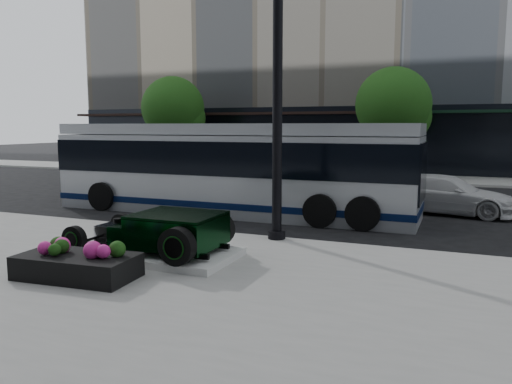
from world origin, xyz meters
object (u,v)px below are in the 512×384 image
at_px(transit_bus, 231,168).
at_px(flower_planter, 77,264).
at_px(hot_rod, 169,231).
at_px(white_sedan, 446,194).
at_px(lamppost, 277,89).

bearing_deg(transit_bus, flower_planter, -85.33).
height_order(hot_rod, transit_bus, transit_bus).
height_order(flower_planter, white_sedan, white_sedan).
relative_size(hot_rod, transit_bus, 0.27).
distance_m(hot_rod, white_sedan, 10.04).
xyz_separation_m(hot_rod, lamppost, (1.45, 2.56, 3.02)).
xyz_separation_m(flower_planter, white_sedan, (5.96, 10.41, 0.25)).
bearing_deg(hot_rod, lamppost, 60.46).
height_order(hot_rod, white_sedan, white_sedan).
relative_size(lamppost, transit_bus, 0.64).
bearing_deg(flower_planter, hot_rod, 65.76).
relative_size(lamppost, white_sedan, 1.80).
bearing_deg(flower_planter, transit_bus, 94.67).
height_order(lamppost, transit_bus, lamppost).
height_order(flower_planter, transit_bus, transit_bus).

